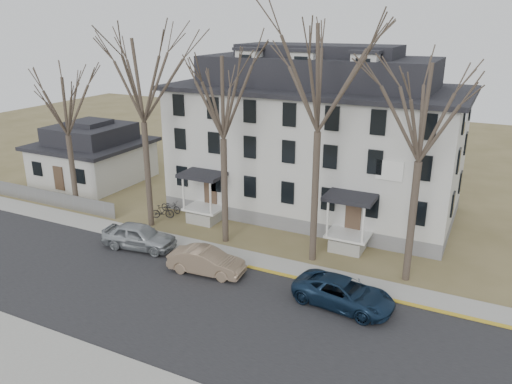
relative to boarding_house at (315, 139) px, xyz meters
The scene contains 17 objects.
ground 18.85m from the boarding_house, 83.64° to the right, with size 120.00×120.00×0.00m, color olive.
main_road 16.96m from the boarding_house, 82.85° to the right, with size 120.00×10.00×0.04m, color #27272A.
far_sidewalk 11.49m from the boarding_house, 78.64° to the right, with size 120.00×2.00×0.08m, color #A09F97.
yellow_curb 13.99m from the boarding_house, 57.18° to the right, with size 14.00×0.25×0.06m, color gold.
boarding_house is the anchor object (origin of this frame).
small_house 20.34m from the boarding_house, behind, with size 8.70×8.70×5.00m.
fence 21.48m from the boarding_house, 156.01° to the right, with size 14.00×0.06×1.20m, color gray.
tree_far_left 13.12m from the boarding_house, 137.82° to the right, with size 8.40×8.40×13.72m.
tree_mid_left 9.66m from the boarding_house, 110.20° to the right, with size 7.80×7.80×12.74m.
tree_center 10.39m from the boarding_house, 69.80° to the right, with size 9.00×9.00×14.70m.
tree_mid_right 12.51m from the boarding_house, 43.81° to the right, with size 7.80×7.80×12.74m.
tree_bungalow 18.17m from the boarding_house, 152.99° to the right, with size 6.60×6.60×10.78m.
car_silver 14.40m from the boarding_house, 122.14° to the right, with size 1.90×4.72×1.61m, color #9AA0A4.
car_tan 13.45m from the boarding_house, 98.05° to the right, with size 1.52×4.37×1.44m, color #8C735B.
car_navy 14.62m from the boarding_house, 63.44° to the right, with size 2.34×5.08×1.41m, color #13253D.
bicycle_left 11.79m from the boarding_house, 148.24° to the right, with size 0.62×1.78×0.94m, color black.
bicycle_right 12.29m from the boarding_house, 142.67° to the right, with size 0.47×1.65×0.99m, color black.
Camera 1 is at (9.96, -15.96, 13.64)m, focal length 35.00 mm.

